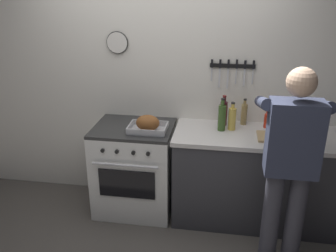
{
  "coord_description": "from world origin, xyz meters",
  "views": [
    {
      "loc": [
        0.61,
        -2.13,
        2.17
      ],
      "look_at": [
        0.14,
        0.85,
        0.98
      ],
      "focal_mm": 38.47,
      "sensor_mm": 36.0,
      "label": 1
    }
  ],
  "objects_px": {
    "person_cook": "(290,160)",
    "cutting_board": "(278,137)",
    "roasting_pan": "(148,125)",
    "bottle_cooking_oil": "(232,118)",
    "bottle_vinegar": "(244,114)",
    "bottle_soy_sauce": "(292,122)",
    "bottle_wine_red": "(224,113)",
    "bottle_olive_oil": "(222,117)",
    "bottle_hot_sauce": "(267,120)",
    "stove": "(135,168)"
  },
  "relations": [
    {
      "from": "roasting_pan",
      "to": "stove",
      "type": "bearing_deg",
      "value": 149.18
    },
    {
      "from": "stove",
      "to": "bottle_vinegar",
      "type": "bearing_deg",
      "value": 12.58
    },
    {
      "from": "cutting_board",
      "to": "bottle_olive_oil",
      "type": "bearing_deg",
      "value": 166.9
    },
    {
      "from": "roasting_pan",
      "to": "bottle_vinegar",
      "type": "xyz_separation_m",
      "value": [
        0.88,
        0.33,
        0.04
      ]
    },
    {
      "from": "cutting_board",
      "to": "stove",
      "type": "bearing_deg",
      "value": 176.83
    },
    {
      "from": "bottle_cooking_oil",
      "to": "roasting_pan",
      "type": "bearing_deg",
      "value": -167.16
    },
    {
      "from": "stove",
      "to": "bottle_wine_red",
      "type": "distance_m",
      "value": 1.04
    },
    {
      "from": "bottle_wine_red",
      "to": "roasting_pan",
      "type": "bearing_deg",
      "value": -157.42
    },
    {
      "from": "cutting_board",
      "to": "bottle_hot_sauce",
      "type": "bearing_deg",
      "value": 107.81
    },
    {
      "from": "person_cook",
      "to": "bottle_soy_sauce",
      "type": "distance_m",
      "value": 0.74
    },
    {
      "from": "cutting_board",
      "to": "bottle_hot_sauce",
      "type": "distance_m",
      "value": 0.27
    },
    {
      "from": "stove",
      "to": "bottle_cooking_oil",
      "type": "bearing_deg",
      "value": 4.7
    },
    {
      "from": "bottle_olive_oil",
      "to": "bottle_hot_sauce",
      "type": "height_order",
      "value": "bottle_olive_oil"
    },
    {
      "from": "cutting_board",
      "to": "bottle_wine_red",
      "type": "xyz_separation_m",
      "value": [
        -0.49,
        0.26,
        0.11
      ]
    },
    {
      "from": "bottle_olive_oil",
      "to": "bottle_vinegar",
      "type": "xyz_separation_m",
      "value": [
        0.21,
        0.19,
        -0.02
      ]
    },
    {
      "from": "bottle_soy_sauce",
      "to": "bottle_cooking_oil",
      "type": "height_order",
      "value": "bottle_cooking_oil"
    },
    {
      "from": "bottle_vinegar",
      "to": "bottle_wine_red",
      "type": "bearing_deg",
      "value": -166.69
    },
    {
      "from": "bottle_vinegar",
      "to": "bottle_hot_sauce",
      "type": "relative_size",
      "value": 1.45
    },
    {
      "from": "person_cook",
      "to": "bottle_vinegar",
      "type": "distance_m",
      "value": 0.9
    },
    {
      "from": "person_cook",
      "to": "cutting_board",
      "type": "height_order",
      "value": "person_cook"
    },
    {
      "from": "bottle_vinegar",
      "to": "person_cook",
      "type": "bearing_deg",
      "value": -69.73
    },
    {
      "from": "bottle_soy_sauce",
      "to": "bottle_hot_sauce",
      "type": "xyz_separation_m",
      "value": [
        -0.22,
        0.05,
        -0.01
      ]
    },
    {
      "from": "stove",
      "to": "bottle_hot_sauce",
      "type": "height_order",
      "value": "bottle_hot_sauce"
    },
    {
      "from": "cutting_board",
      "to": "bottle_wine_red",
      "type": "distance_m",
      "value": 0.57
    },
    {
      "from": "person_cook",
      "to": "cutting_board",
      "type": "bearing_deg",
      "value": -7.3
    },
    {
      "from": "bottle_vinegar",
      "to": "roasting_pan",
      "type": "bearing_deg",
      "value": -159.39
    },
    {
      "from": "person_cook",
      "to": "bottle_vinegar",
      "type": "xyz_separation_m",
      "value": [
        -0.31,
        0.84,
        0.06
      ]
    },
    {
      "from": "bottle_cooking_oil",
      "to": "bottle_vinegar",
      "type": "bearing_deg",
      "value": 53.7
    },
    {
      "from": "bottle_vinegar",
      "to": "bottle_hot_sauce",
      "type": "distance_m",
      "value": 0.22
    },
    {
      "from": "stove",
      "to": "bottle_soy_sauce",
      "type": "xyz_separation_m",
      "value": [
        1.48,
        0.12,
        0.54
      ]
    },
    {
      "from": "bottle_hot_sauce",
      "to": "bottle_wine_red",
      "type": "bearing_deg",
      "value": 178.7
    },
    {
      "from": "bottle_soy_sauce",
      "to": "roasting_pan",
      "type": "bearing_deg",
      "value": -170.4
    },
    {
      "from": "bottle_olive_oil",
      "to": "cutting_board",
      "type": "bearing_deg",
      "value": -13.1
    },
    {
      "from": "person_cook",
      "to": "bottle_olive_oil",
      "type": "bearing_deg",
      "value": 29.48
    },
    {
      "from": "bottle_olive_oil",
      "to": "bottle_soy_sauce",
      "type": "bearing_deg",
      "value": 7.23
    },
    {
      "from": "cutting_board",
      "to": "bottle_olive_oil",
      "type": "distance_m",
      "value": 0.53
    },
    {
      "from": "cutting_board",
      "to": "bottle_olive_oil",
      "type": "xyz_separation_m",
      "value": [
        -0.5,
        0.12,
        0.12
      ]
    },
    {
      "from": "person_cook",
      "to": "bottle_olive_oil",
      "type": "distance_m",
      "value": 0.84
    },
    {
      "from": "person_cook",
      "to": "bottle_soy_sauce",
      "type": "xyz_separation_m",
      "value": [
        0.12,
        0.73,
        0.04
      ]
    },
    {
      "from": "bottle_cooking_oil",
      "to": "bottle_soy_sauce",
      "type": "bearing_deg",
      "value": 4.96
    },
    {
      "from": "roasting_pan",
      "to": "bottle_cooking_oil",
      "type": "bearing_deg",
      "value": 12.84
    },
    {
      "from": "bottle_wine_red",
      "to": "bottle_soy_sauce",
      "type": "xyz_separation_m",
      "value": [
        0.63,
        -0.06,
        -0.04
      ]
    },
    {
      "from": "bottle_soy_sauce",
      "to": "bottle_cooking_oil",
      "type": "bearing_deg",
      "value": -175.04
    },
    {
      "from": "person_cook",
      "to": "bottle_soy_sauce",
      "type": "bearing_deg",
      "value": -18.45
    },
    {
      "from": "bottle_wine_red",
      "to": "bottle_soy_sauce",
      "type": "bearing_deg",
      "value": -5.77
    },
    {
      "from": "roasting_pan",
      "to": "bottle_vinegar",
      "type": "bearing_deg",
      "value": 20.61
    },
    {
      "from": "roasting_pan",
      "to": "cutting_board",
      "type": "distance_m",
      "value": 1.18
    },
    {
      "from": "bottle_wine_red",
      "to": "bottle_hot_sauce",
      "type": "xyz_separation_m",
      "value": [
        0.41,
        -0.01,
        -0.05
      ]
    },
    {
      "from": "cutting_board",
      "to": "bottle_hot_sauce",
      "type": "relative_size",
      "value": 2.01
    },
    {
      "from": "bottle_olive_oil",
      "to": "bottle_vinegar",
      "type": "distance_m",
      "value": 0.28
    }
  ]
}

